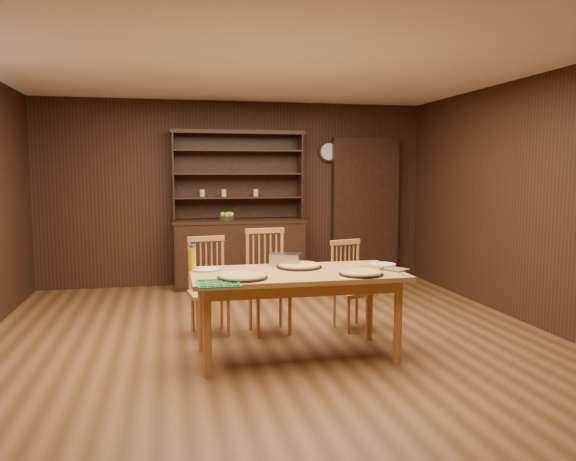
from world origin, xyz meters
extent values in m
plane|color=brown|center=(0.00, 0.00, 0.00)|extent=(6.00, 6.00, 0.00)
plane|color=white|center=(0.00, 0.00, 2.60)|extent=(6.00, 6.00, 0.00)
plane|color=#341B10|center=(0.00, 3.00, 1.30)|extent=(5.50, 0.00, 5.50)
plane|color=#341B10|center=(0.00, -3.00, 1.30)|extent=(5.50, 0.00, 5.50)
plane|color=#341B10|center=(2.75, 0.00, 1.30)|extent=(0.00, 6.00, 6.00)
cube|color=black|center=(0.00, 2.74, 0.45)|extent=(1.80, 0.50, 0.90)
cube|color=black|center=(0.00, 2.74, 0.92)|extent=(1.84, 0.52, 0.04)
cube|color=black|center=(0.00, 2.97, 1.55)|extent=(1.80, 0.02, 1.20)
cube|color=black|center=(-0.89, 2.82, 1.55)|extent=(0.02, 0.32, 1.20)
cube|color=black|center=(0.89, 2.82, 1.55)|extent=(0.02, 0.32, 1.20)
cube|color=black|center=(0.00, 2.82, 2.15)|extent=(1.84, 0.34, 0.05)
cylinder|color=#ABA291|center=(-0.50, 2.82, 1.31)|extent=(0.07, 0.07, 0.10)
cylinder|color=#ABA291|center=(-0.20, 2.82, 1.31)|extent=(0.07, 0.07, 0.10)
cube|color=black|center=(1.90, 2.90, 1.05)|extent=(1.00, 0.18, 2.10)
cylinder|color=black|center=(1.35, 2.96, 1.90)|extent=(0.30, 0.04, 0.30)
cylinder|color=beige|center=(1.35, 2.94, 1.90)|extent=(0.24, 0.01, 0.24)
cube|color=#BB7841|center=(0.11, -0.37, 0.73)|extent=(1.81, 0.90, 0.04)
cylinder|color=#BB7841|center=(-0.69, -0.71, 0.35)|extent=(0.07, 0.07, 0.71)
cylinder|color=#BB7841|center=(-0.69, -0.03, 0.35)|extent=(0.07, 0.07, 0.71)
cylinder|color=#BB7841|center=(0.90, -0.71, 0.35)|extent=(0.07, 0.07, 0.71)
cylinder|color=#BB7841|center=(0.90, -0.03, 0.35)|extent=(0.07, 0.07, 0.71)
cube|color=#C67844|center=(-0.58, 0.47, 0.40)|extent=(0.44, 0.42, 0.04)
cylinder|color=#C67844|center=(-0.71, 0.31, 0.19)|extent=(0.03, 0.03, 0.38)
cylinder|color=#C67844|center=(-0.75, 0.59, 0.19)|extent=(0.03, 0.03, 0.38)
cylinder|color=#C67844|center=(-0.41, 0.35, 0.19)|extent=(0.03, 0.03, 0.38)
cylinder|color=#C67844|center=(-0.45, 0.63, 0.19)|extent=(0.03, 0.03, 0.38)
cube|color=#C67844|center=(-0.60, 0.63, 0.94)|extent=(0.38, 0.08, 0.05)
cube|color=#C67844|center=(0.01, 0.39, 0.44)|extent=(0.46, 0.45, 0.04)
cylinder|color=#C67844|center=(-0.14, 0.22, 0.21)|extent=(0.04, 0.04, 0.42)
cylinder|color=#C67844|center=(-0.17, 0.52, 0.21)|extent=(0.04, 0.04, 0.42)
cylinder|color=#C67844|center=(0.18, 0.25, 0.21)|extent=(0.04, 0.04, 0.42)
cylinder|color=#C67844|center=(0.15, 0.56, 0.21)|extent=(0.04, 0.04, 0.42)
cube|color=#C67844|center=(-0.01, 0.56, 1.01)|extent=(0.41, 0.08, 0.05)
cube|color=#C67844|center=(0.87, 0.35, 0.38)|extent=(0.45, 0.44, 0.04)
cylinder|color=#C67844|center=(0.77, 0.19, 0.18)|extent=(0.03, 0.03, 0.36)
cylinder|color=#C67844|center=(0.70, 0.44, 0.18)|extent=(0.03, 0.03, 0.36)
cylinder|color=#C67844|center=(1.04, 0.27, 0.18)|extent=(0.03, 0.03, 0.36)
cylinder|color=#C67844|center=(0.97, 0.52, 0.18)|extent=(0.03, 0.03, 0.36)
cube|color=#C67844|center=(0.83, 0.50, 0.88)|extent=(0.35, 0.13, 0.05)
cylinder|color=black|center=(-0.39, -0.58, 0.76)|extent=(0.41, 0.41, 0.01)
cylinder|color=tan|center=(-0.39, -0.58, 0.77)|extent=(0.38, 0.38, 0.02)
torus|color=#B88742|center=(-0.39, -0.58, 0.77)|extent=(0.39, 0.39, 0.03)
cylinder|color=black|center=(0.60, -0.63, 0.76)|extent=(0.38, 0.38, 0.01)
cylinder|color=tan|center=(0.60, -0.63, 0.77)|extent=(0.35, 0.35, 0.02)
torus|color=#B88742|center=(0.60, -0.63, 0.77)|extent=(0.35, 0.35, 0.03)
cylinder|color=black|center=(0.18, -0.18, 0.76)|extent=(0.41, 0.41, 0.01)
cylinder|color=tan|center=(0.18, -0.18, 0.77)|extent=(0.37, 0.37, 0.02)
torus|color=#B88742|center=(0.18, -0.18, 0.77)|extent=(0.38, 0.38, 0.03)
cylinder|color=silver|center=(-0.65, -0.14, 0.76)|extent=(0.26, 0.26, 0.01)
torus|color=#34419C|center=(-0.65, -0.14, 0.76)|extent=(0.26, 0.26, 0.01)
cylinder|color=silver|center=(0.95, -0.22, 0.76)|extent=(0.25, 0.25, 0.01)
torus|color=#34419C|center=(0.95, -0.22, 0.76)|extent=(0.25, 0.25, 0.01)
cube|color=silver|center=(0.09, -0.02, 0.80)|extent=(0.32, 0.28, 0.11)
cylinder|color=orange|center=(-0.77, -0.13, 0.85)|extent=(0.07, 0.07, 0.20)
cylinder|color=#123295|center=(-0.77, -0.13, 0.96)|extent=(0.04, 0.04, 0.03)
cube|color=#AA1813|center=(0.97, -0.49, 0.76)|extent=(0.24, 0.24, 0.01)
cube|color=#AA1813|center=(0.77, -0.38, 0.76)|extent=(0.29, 0.29, 0.02)
cylinder|color=black|center=(-0.18, 2.69, 0.97)|extent=(0.26, 0.26, 0.06)
sphere|color=#8AC233|center=(-0.23, 2.69, 1.02)|extent=(0.08, 0.08, 0.08)
sphere|color=#8AC233|center=(-0.15, 2.72, 1.02)|extent=(0.08, 0.08, 0.08)
sphere|color=#8AC233|center=(-0.18, 2.64, 1.02)|extent=(0.08, 0.08, 0.08)
sphere|color=#8AC233|center=(-0.12, 2.67, 1.02)|extent=(0.08, 0.08, 0.08)
camera|label=1|loc=(-0.97, -5.02, 1.61)|focal=35.00mm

